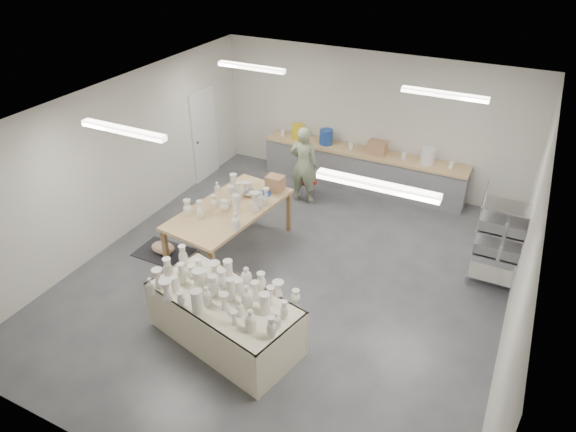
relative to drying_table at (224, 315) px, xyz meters
The scene contains 9 objects.
room 2.45m from the drying_table, 87.23° to the left, with size 8.00×8.02×3.00m.
back_counter 5.45m from the drying_table, 88.03° to the left, with size 4.60×0.60×1.24m.
wire_shelf 4.67m from the drying_table, 43.00° to the left, with size 0.88×0.48×1.80m.
drying_table is the anchor object (origin of this frame).
work_table 2.43m from the drying_table, 117.40° to the left, with size 1.49×2.54×1.29m.
rug 2.63m from the drying_table, 148.82° to the left, with size 1.00×0.70×0.02m, color black.
cat 2.59m from the drying_table, 148.84° to the left, with size 0.52×0.40×0.20m.
potter 4.39m from the drying_table, 99.64° to the left, with size 0.62×0.41×1.71m, color gray.
red_stool 4.64m from the drying_table, 99.08° to the left, with size 0.47×0.47×0.35m.
Camera 1 is at (3.14, -6.38, 5.59)m, focal length 32.00 mm.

